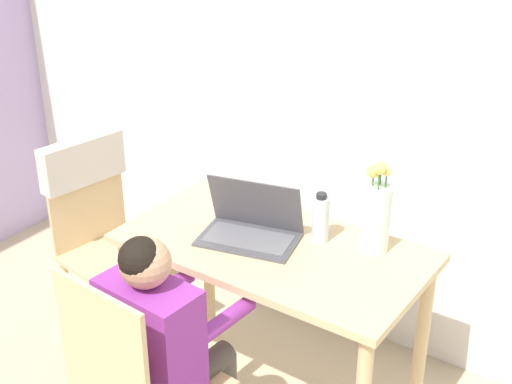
% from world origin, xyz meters
% --- Properties ---
extents(wall_back, '(6.40, 0.05, 2.50)m').
position_xyz_m(wall_back, '(0.00, 2.23, 1.25)').
color(wall_back, white).
rests_on(wall_back, ground_plane).
extents(dining_table, '(1.12, 0.61, 0.75)m').
position_xyz_m(dining_table, '(-0.18, 1.55, 0.64)').
color(dining_table, '#D6B784').
rests_on(dining_table, ground_plane).
extents(chair_spare, '(0.49, 0.46, 0.93)m').
position_xyz_m(chair_spare, '(-1.11, 1.55, 0.62)').
color(chair_spare, '#D6B784').
rests_on(chair_spare, ground_plane).
extents(person_seated, '(0.36, 0.44, 1.02)m').
position_xyz_m(person_seated, '(-0.27, 1.03, 0.63)').
color(person_seated, purple).
rests_on(person_seated, ground_plane).
extents(laptop, '(0.40, 0.30, 0.22)m').
position_xyz_m(laptop, '(-0.28, 1.55, 0.80)').
color(laptop, '#4C4C51').
rests_on(laptop, dining_table).
extents(flower_vase, '(0.10, 0.10, 0.35)m').
position_xyz_m(flower_vase, '(0.14, 1.73, 0.90)').
color(flower_vase, silver).
rests_on(flower_vase, dining_table).
extents(water_bottle, '(0.06, 0.06, 0.19)m').
position_xyz_m(water_bottle, '(-0.05, 1.67, 0.84)').
color(water_bottle, silver).
rests_on(water_bottle, dining_table).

